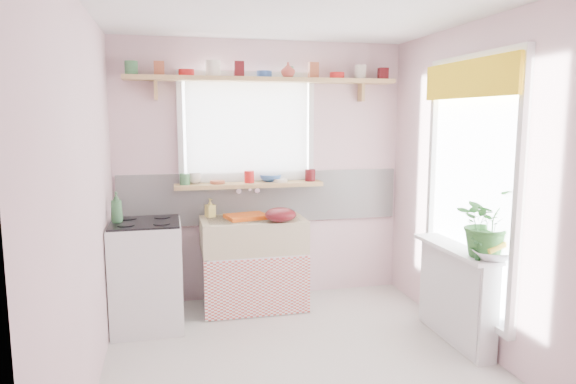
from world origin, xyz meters
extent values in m
plane|color=beige|center=(0.00, 0.00, 0.00)|extent=(3.20, 3.20, 0.00)
plane|color=white|center=(0.00, 0.00, 2.50)|extent=(3.20, 3.20, 0.00)
plane|color=silver|center=(0.00, 1.60, 1.25)|extent=(2.80, 0.00, 2.80)
plane|color=silver|center=(0.00, -1.60, 1.25)|extent=(2.80, 0.00, 2.80)
plane|color=silver|center=(-1.40, 0.00, 1.25)|extent=(0.00, 3.20, 3.20)
plane|color=silver|center=(1.40, 0.00, 1.25)|extent=(0.00, 3.20, 3.20)
cube|color=white|center=(0.00, 1.59, 1.00)|extent=(2.74, 0.03, 0.50)
cube|color=pink|center=(0.00, 1.58, 0.80)|extent=(2.74, 0.02, 0.12)
cube|color=white|center=(-0.15, 1.60, 1.65)|extent=(1.20, 0.01, 1.00)
cube|color=white|center=(-0.15, 1.53, 1.65)|extent=(1.15, 0.02, 0.95)
cube|color=white|center=(1.40, 0.20, 1.25)|extent=(0.01, 1.10, 1.90)
cube|color=yellow|center=(1.31, 0.20, 2.06)|extent=(0.03, 1.20, 0.28)
cube|color=white|center=(-0.15, 1.30, 0.28)|extent=(0.85, 0.55, 0.55)
cube|color=#CD473C|center=(-0.15, 1.02, 0.28)|extent=(0.95, 0.02, 0.53)
cube|color=beige|center=(-0.15, 1.30, 0.70)|extent=(0.95, 0.55, 0.30)
cylinder|color=silver|center=(-0.15, 1.55, 1.10)|extent=(0.03, 0.22, 0.03)
cube|color=white|center=(-1.10, 1.05, 0.45)|extent=(0.58, 0.58, 0.90)
cube|color=black|center=(-1.10, 1.05, 0.91)|extent=(0.56, 0.56, 0.02)
cylinder|color=black|center=(-1.24, 0.91, 0.92)|extent=(0.14, 0.14, 0.01)
cylinder|color=black|center=(-0.96, 0.91, 0.92)|extent=(0.14, 0.14, 0.01)
cylinder|color=black|center=(-1.24, 1.19, 0.92)|extent=(0.14, 0.14, 0.01)
cylinder|color=black|center=(-0.96, 1.19, 0.92)|extent=(0.14, 0.14, 0.01)
cube|color=white|center=(1.30, 0.20, 0.38)|extent=(0.15, 0.90, 0.75)
cube|color=white|center=(1.27, 0.20, 0.76)|extent=(0.22, 0.95, 0.03)
cube|color=tan|center=(-0.15, 1.48, 1.14)|extent=(1.40, 0.22, 0.04)
cube|color=tan|center=(0.00, 1.47, 2.12)|extent=(2.52, 0.24, 0.04)
cylinder|color=#3F7F4C|center=(-1.18, 1.47, 2.20)|extent=(0.11, 0.11, 0.12)
cylinder|color=#A55133|center=(-0.94, 1.47, 2.20)|extent=(0.11, 0.11, 0.12)
cylinder|color=red|center=(-0.71, 1.47, 2.17)|extent=(0.11, 0.11, 0.06)
cylinder|color=silver|center=(-0.47, 1.47, 2.20)|extent=(0.11, 0.11, 0.12)
cylinder|color=#590F14|center=(-0.24, 1.47, 2.20)|extent=(0.11, 0.11, 0.12)
cylinder|color=#3359A5|center=(0.00, 1.47, 2.17)|extent=(0.11, 0.11, 0.06)
cylinder|color=#3F7F4C|center=(0.24, 1.47, 2.20)|extent=(0.11, 0.11, 0.12)
cylinder|color=#A55133|center=(0.47, 1.47, 2.20)|extent=(0.11, 0.11, 0.12)
cylinder|color=red|center=(0.71, 1.47, 2.17)|extent=(0.11, 0.11, 0.06)
cylinder|color=silver|center=(0.94, 1.47, 2.20)|extent=(0.11, 0.11, 0.12)
cylinder|color=#590F14|center=(1.18, 1.47, 2.20)|extent=(0.11, 0.11, 0.12)
cylinder|color=#3F7F4C|center=(-0.77, 1.48, 1.22)|extent=(0.11, 0.11, 0.12)
cylinder|color=#A55133|center=(-0.46, 1.48, 1.22)|extent=(0.11, 0.11, 0.12)
cylinder|color=red|center=(-0.15, 1.48, 1.19)|extent=(0.11, 0.11, 0.06)
cylinder|color=silver|center=(0.16, 1.48, 1.22)|extent=(0.11, 0.11, 0.12)
cylinder|color=#590F14|center=(0.47, 1.48, 1.22)|extent=(0.11, 0.11, 0.12)
cube|color=orange|center=(-0.21, 1.31, 0.87)|extent=(0.41, 0.34, 0.04)
ellipsoid|color=#5B0F15|center=(0.07, 1.10, 0.91)|extent=(0.28, 0.28, 0.13)
imported|color=#2F6D2B|center=(1.33, -0.10, 1.03)|extent=(0.54, 0.50, 0.51)
imported|color=silver|center=(1.33, -0.19, 0.81)|extent=(0.36, 0.36, 0.07)
imported|color=#245A28|center=(1.21, -0.18, 0.87)|extent=(0.11, 0.09, 0.18)
imported|color=#DFCE63|center=(-0.53, 1.46, 0.94)|extent=(0.10, 0.11, 0.17)
imported|color=beige|center=(-0.66, 1.54, 1.21)|extent=(0.17, 0.17, 0.10)
imported|color=#3562AC|center=(0.07, 1.54, 1.19)|extent=(0.24, 0.24, 0.07)
imported|color=#A53E33|center=(0.21, 1.41, 2.21)|extent=(0.16, 0.16, 0.14)
imported|color=#387042|center=(-1.32, 1.07, 1.04)|extent=(0.12, 0.12, 0.25)
sphere|color=orange|center=(1.33, -0.19, 0.87)|extent=(0.08, 0.08, 0.08)
sphere|color=orange|center=(1.39, -0.16, 0.87)|extent=(0.08, 0.08, 0.08)
sphere|color=orange|center=(1.28, -0.17, 0.87)|extent=(0.08, 0.08, 0.08)
cylinder|color=yellow|center=(1.35, -0.24, 0.88)|extent=(0.18, 0.04, 0.10)
camera|label=1|loc=(-0.90, -3.30, 1.78)|focal=32.00mm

